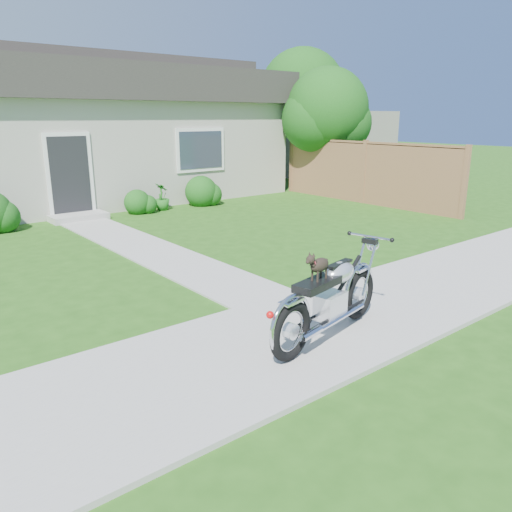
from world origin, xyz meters
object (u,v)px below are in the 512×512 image
(motorcycle_with_dog, at_px, (331,297))
(tree_far, at_px, (306,97))
(potted_plant_right, at_px, (162,197))
(fence, at_px, (364,172))
(house, at_px, (81,130))
(tree_near, at_px, (331,113))

(motorcycle_with_dog, bearing_deg, tree_far, 35.53)
(potted_plant_right, xyz_separation_m, motorcycle_with_dog, (-2.61, -8.89, 0.15))
(tree_far, distance_m, motorcycle_with_dog, 15.29)
(tree_far, bearing_deg, potted_plant_right, -164.59)
(fence, distance_m, potted_plant_right, 6.12)
(tree_far, bearing_deg, motorcycle_with_dog, -132.99)
(house, height_order, motorcycle_with_dog, house)
(tree_near, bearing_deg, fence, -107.80)
(house, distance_m, motorcycle_with_dog, 12.56)
(potted_plant_right, bearing_deg, house, 104.42)
(potted_plant_right, bearing_deg, tree_far, 15.41)
(tree_near, bearing_deg, house, 149.03)
(fence, xyz_separation_m, motorcycle_with_dog, (-8.02, -6.09, -0.40))
(fence, bearing_deg, tree_far, 65.55)
(fence, distance_m, motorcycle_with_dog, 10.08)
(house, height_order, tree_near, house)
(fence, height_order, motorcycle_with_dog, fence)
(tree_near, height_order, potted_plant_right, tree_near)
(fence, relative_size, tree_near, 1.58)
(tree_far, xyz_separation_m, potted_plant_right, (-7.65, -2.11, -2.93))
(house, bearing_deg, tree_near, -30.97)
(house, relative_size, tree_near, 3.01)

